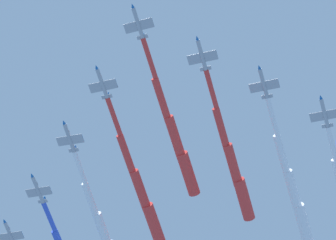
{
  "coord_description": "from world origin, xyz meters",
  "views": [
    {
      "loc": [
        2.22,
        -63.49,
        -19.59
      ],
      "look_at": [
        0.0,
        0.0,
        154.17
      ],
      "focal_mm": 69.95,
      "sensor_mm": 36.0,
      "label": 1
    }
  ],
  "objects": [
    {
      "name": "jet_port_inner",
      "position": [
        18.37,
        13.93,
        152.87
      ],
      "size": [
        19.48,
        56.33,
        4.21
      ],
      "color": "#9EA3AD"
    },
    {
      "name": "jet_lead",
      "position": [
        2.0,
        5.97,
        155.28
      ],
      "size": [
        20.4,
        57.71,
        4.22
      ],
      "color": "#9EA3AD"
    },
    {
      "name": "jet_starboard_mid",
      "position": [
        -20.79,
        34.3,
        153.46
      ],
      "size": [
        17.96,
        52.23,
        4.34
      ],
      "color": "#9EA3AD"
    },
    {
      "name": "jet_starboard_inner",
      "position": [
        -8.67,
        21.21,
        152.82
      ],
      "size": [
        20.29,
        56.63,
        4.3
      ],
      "color": "#9EA3AD"
    },
    {
      "name": "jet_port_mid",
      "position": [
        36.06,
        23.19,
        153.52
      ],
      "size": [
        20.56,
        56.98,
        4.31
      ],
      "color": "#9EA3AD"
    }
  ]
}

